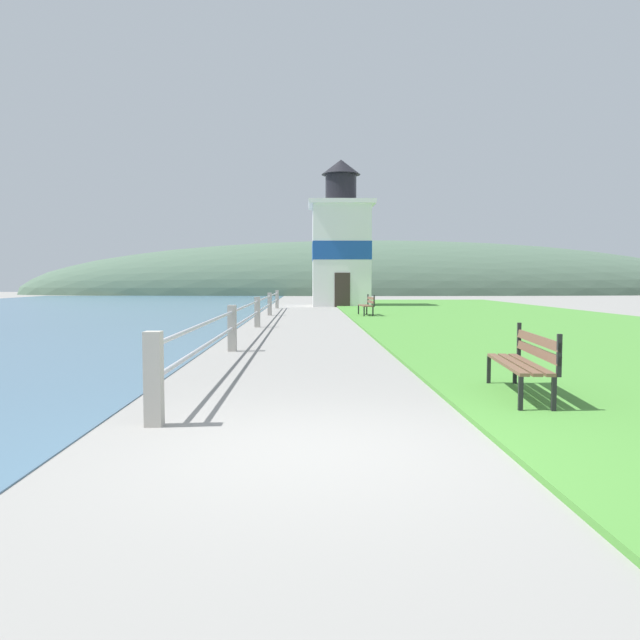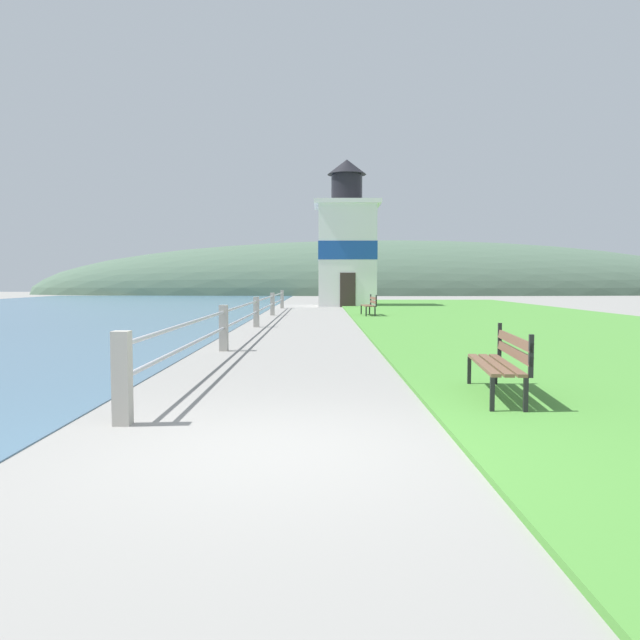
{
  "view_description": "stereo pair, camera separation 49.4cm",
  "coord_description": "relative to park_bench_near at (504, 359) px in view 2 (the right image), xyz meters",
  "views": [
    {
      "loc": [
        -0.03,
        -5.57,
        1.54
      ],
      "look_at": [
        0.4,
        14.02,
        0.3
      ],
      "focal_mm": 35.0,
      "sensor_mm": 36.0,
      "label": 1
    },
    {
      "loc": [
        0.46,
        -5.58,
        1.54
      ],
      "look_at": [
        0.4,
        14.02,
        0.3
      ],
      "focal_mm": 35.0,
      "sensor_mm": 36.0,
      "label": 2
    }
  ],
  "objects": [
    {
      "name": "seawall_railing",
      "position": [
        -4.43,
        12.68,
        0.06
      ],
      "size": [
        0.18,
        28.2,
        1.01
      ],
      "color": "#A8A399",
      "rests_on": "ground_plane"
    },
    {
      "name": "lighthouse",
      "position": [
        -0.71,
        30.01,
        3.14
      ],
      "size": [
        3.91,
        3.91,
        8.81
      ],
      "color": "white",
      "rests_on": "ground_plane"
    },
    {
      "name": "ground_plane",
      "position": [
        -2.78,
        -2.33,
        -0.54
      ],
      "size": [
        160.0,
        160.0,
        0.0
      ],
      "primitive_type": "plane",
      "color": "gray"
    },
    {
      "name": "grass_verge",
      "position": [
        4.97,
        14.74,
        -0.51
      ],
      "size": [
        12.0,
        51.22,
        0.06
      ],
      "color": "#4C8E38",
      "rests_on": "ground_plane"
    },
    {
      "name": "distant_hillside",
      "position": [
        5.22,
        61.81,
        -0.54
      ],
      "size": [
        80.0,
        16.0,
        12.0
      ],
      "color": "#4C6651",
      "rests_on": "ground_plane"
    },
    {
      "name": "park_bench_midway",
      "position": [
        -0.18,
        18.72,
        -0.0
      ],
      "size": [
        0.57,
        1.71,
        0.94
      ],
      "rotation": [
        0.0,
        0.0,
        3.2
      ],
      "color": "brown",
      "rests_on": "ground_plane"
    },
    {
      "name": "park_bench_near",
      "position": [
        0.0,
        0.0,
        0.0
      ],
      "size": [
        0.67,
        1.99,
        0.94
      ],
      "rotation": [
        0.0,
        0.0,
        3.04
      ],
      "color": "brown",
      "rests_on": "ground_plane"
    }
  ]
}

